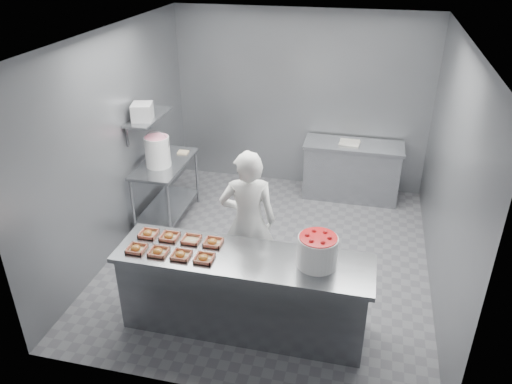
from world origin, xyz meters
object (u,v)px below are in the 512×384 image
tray_7 (213,242)px  glaze_bucket (158,151)px  back_counter (352,170)px  worker (248,222)px  tray_0 (136,249)px  tray_5 (169,236)px  service_counter (243,292)px  tray_1 (158,252)px  tray_4 (148,233)px  appliance (142,112)px  tray_3 (204,258)px  tray_2 (181,255)px  prep_table (166,182)px  strawberry_tub (317,250)px  tray_6 (191,239)px

tray_7 → glaze_bucket: (-1.31, 1.68, 0.20)m
back_counter → worker: size_ratio=0.86×
tray_0 → tray_5: size_ratio=1.00×
worker → tray_0: bearing=28.1°
worker → glaze_bucket: worker is taller
tray_0 → tray_7: size_ratio=1.00×
service_counter → tray_1: 0.97m
tray_4 → appliance: bearing=114.2°
tray_3 → worker: bearing=74.8°
tray_2 → tray_7: 0.38m
prep_table → tray_7: (1.29, -1.80, 0.33)m
worker → appliance: size_ratio=5.95×
tray_4 → strawberry_tub: bearing=-3.6°
tray_0 → tray_2: bearing=0.0°
tray_0 → tray_6: (0.48, 0.29, -0.00)m
tray_2 → strawberry_tub: strawberry_tub is taller
tray_0 → worker: worker is taller
tray_7 → tray_3: bearing=-90.0°
service_counter → tray_7: (-0.36, 0.15, 0.47)m
tray_1 → glaze_bucket: 2.15m
prep_table → tray_0: size_ratio=6.40×
tray_3 → tray_7: size_ratio=1.00×
tray_5 → tray_7: (0.48, 0.00, 0.00)m
tray_2 → strawberry_tub: (1.33, 0.18, 0.15)m
tray_2 → tray_6: 0.29m
tray_4 → tray_6: bearing=0.0°
tray_1 → strawberry_tub: bearing=6.5°
worker → prep_table: bearing=-53.0°
prep_table → tray_1: bearing=-68.8°
tray_7 → tray_2: bearing=-129.6°
tray_0 → tray_3: bearing=0.0°
tray_3 → tray_6: 0.37m
tray_1 → tray_4: size_ratio=1.00×
service_counter → prep_table: (-1.65, 1.95, 0.14)m
tray_7 → appliance: size_ratio=0.64×
tray_4 → tray_5: same height
back_counter → glaze_bucket: bearing=-151.0°
tray_1 → tray_4: (-0.24, 0.29, 0.00)m
prep_table → glaze_bucket: (-0.02, -0.13, 0.53)m
tray_6 → strawberry_tub: 1.34m
strawberry_tub → appliance: appliance is taller
tray_6 → tray_7: size_ratio=1.00×
service_counter → strawberry_tub: strawberry_tub is taller
worker → service_counter: bearing=86.3°
appliance → tray_3: bearing=-68.2°
tray_0 → tray_1: 0.24m
worker → glaze_bucket: 1.92m
back_counter → strawberry_tub: (-0.17, -3.22, 0.62)m
service_counter → tray_5: (-0.84, 0.15, 0.47)m
back_counter → tray_5: bearing=-119.2°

